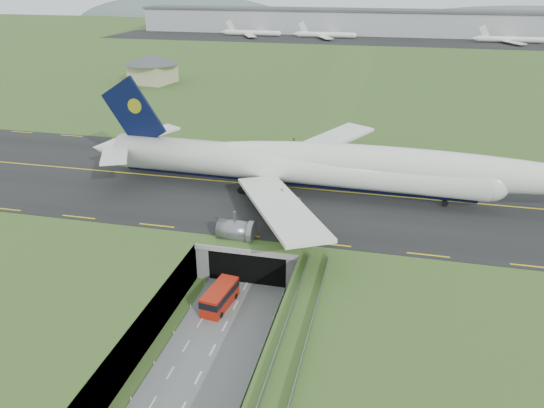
# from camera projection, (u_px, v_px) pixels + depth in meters

# --- Properties ---
(ground) EXTENTS (900.00, 900.00, 0.00)m
(ground) POSITION_uv_depth(u_px,v_px,m) (231.00, 314.00, 73.27)
(ground) COLOR #395923
(ground) RESTS_ON ground
(airfield_deck) EXTENTS (800.00, 800.00, 6.00)m
(airfield_deck) POSITION_uv_depth(u_px,v_px,m) (231.00, 296.00, 72.06)
(airfield_deck) COLOR gray
(airfield_deck) RESTS_ON ground
(trench_road) EXTENTS (12.00, 75.00, 0.20)m
(trench_road) POSITION_uv_depth(u_px,v_px,m) (214.00, 348.00, 66.55)
(trench_road) COLOR slate
(trench_road) RESTS_ON ground
(taxiway) EXTENTS (800.00, 44.00, 0.18)m
(taxiway) POSITION_uv_depth(u_px,v_px,m) (282.00, 187.00, 100.21)
(taxiway) COLOR black
(taxiway) RESTS_ON airfield_deck
(tunnel_portal) EXTENTS (17.00, 22.30, 6.00)m
(tunnel_portal) POSITION_uv_depth(u_px,v_px,m) (261.00, 239.00, 86.81)
(tunnel_portal) COLOR gray
(tunnel_portal) RESTS_ON ground
(guideway) EXTENTS (3.00, 53.00, 7.05)m
(guideway) POSITION_uv_depth(u_px,v_px,m) (279.00, 397.00, 51.80)
(guideway) COLOR #A8A8A3
(guideway) RESTS_ON ground
(jumbo_jet) EXTENTS (96.80, 61.89, 20.48)m
(jumbo_jet) POSITION_uv_depth(u_px,v_px,m) (328.00, 167.00, 94.52)
(jumbo_jet) COLOR white
(jumbo_jet) RESTS_ON ground
(shuttle_tram) EXTENTS (3.71, 7.70, 3.03)m
(shuttle_tram) POSITION_uv_depth(u_px,v_px,m) (220.00, 297.00, 74.26)
(shuttle_tram) COLOR #B11E0B
(shuttle_tram) RESTS_ON ground
(service_building) EXTENTS (22.35, 22.35, 10.45)m
(service_building) POSITION_uv_depth(u_px,v_px,m) (152.00, 66.00, 190.60)
(service_building) COLOR #BEB689
(service_building) RESTS_ON ground
(cargo_terminal) EXTENTS (320.00, 67.00, 15.60)m
(cargo_terminal) POSITION_uv_depth(u_px,v_px,m) (371.00, 22.00, 334.34)
(cargo_terminal) COLOR #B2B2B2
(cargo_terminal) RESTS_ON ground
(distant_hills) EXTENTS (700.00, 91.00, 60.00)m
(distant_hills) POSITION_uv_depth(u_px,v_px,m) (457.00, 33.00, 444.41)
(distant_hills) COLOR slate
(distant_hills) RESTS_ON ground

